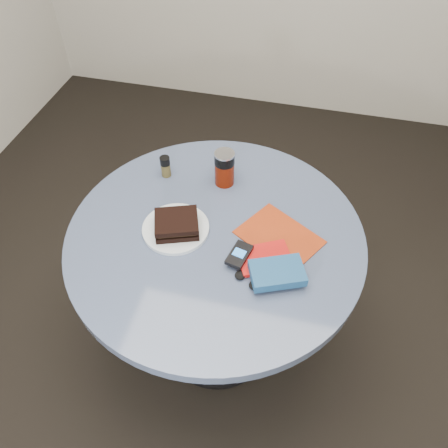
% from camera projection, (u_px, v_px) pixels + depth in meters
% --- Properties ---
extents(ground, '(4.00, 4.00, 0.00)m').
position_uv_depth(ground, '(218.00, 338.00, 2.02)').
color(ground, black).
rests_on(ground, ground).
extents(table, '(1.00, 1.00, 0.75)m').
position_uv_depth(table, '(216.00, 262.00, 1.58)').
color(table, black).
rests_on(table, ground).
extents(plate, '(0.27, 0.27, 0.01)m').
position_uv_depth(plate, '(176.00, 228.00, 1.46)').
color(plate, silver).
rests_on(plate, table).
extents(sandwich, '(0.17, 0.16, 0.05)m').
position_uv_depth(sandwich, '(177.00, 224.00, 1.43)').
color(sandwich, black).
rests_on(sandwich, plate).
extents(soda_can, '(0.09, 0.09, 0.14)m').
position_uv_depth(soda_can, '(224.00, 168.00, 1.58)').
color(soda_can, '#661705').
rests_on(soda_can, table).
extents(pepper_grinder, '(0.05, 0.05, 0.08)m').
position_uv_depth(pepper_grinder, '(166.00, 166.00, 1.62)').
color(pepper_grinder, '#4C4320').
rests_on(pepper_grinder, table).
extents(magazine, '(0.31, 0.29, 0.00)m').
position_uv_depth(magazine, '(279.00, 237.00, 1.45)').
color(magazine, maroon).
rests_on(magazine, table).
extents(red_book, '(0.20, 0.17, 0.01)m').
position_uv_depth(red_book, '(264.00, 258.00, 1.38)').
color(red_book, '#AD100D').
rests_on(red_book, magazine).
extents(novel, '(0.19, 0.16, 0.03)m').
position_uv_depth(novel, '(277.00, 273.00, 1.31)').
color(novel, navy).
rests_on(novel, red_book).
extents(mp3_player, '(0.08, 0.11, 0.02)m').
position_uv_depth(mp3_player, '(239.00, 255.00, 1.37)').
color(mp3_player, black).
rests_on(mp3_player, red_book).
extents(headphones, '(0.09, 0.07, 0.02)m').
position_uv_depth(headphones, '(247.00, 280.00, 1.32)').
color(headphones, black).
rests_on(headphones, table).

